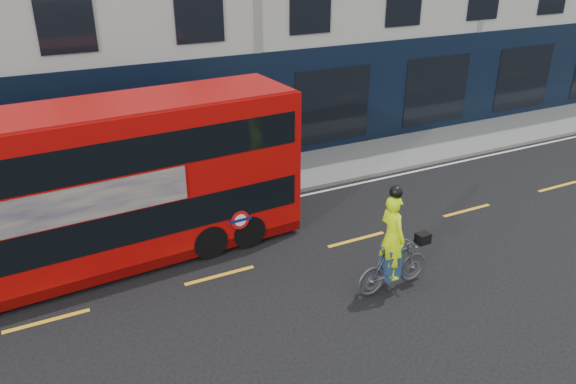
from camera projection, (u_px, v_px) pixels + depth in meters
ground at (389, 266)px, 14.26m from camera, size 120.00×120.00×0.00m
pavement at (278, 175)px, 19.52m from camera, size 60.00×3.00×0.12m
kerb at (298, 191)px, 18.30m from camera, size 60.00×0.12×0.13m
road_edge_line at (302, 196)px, 18.08m from camera, size 58.00×0.10×0.01m
lane_dashes at (356, 239)px, 15.48m from camera, size 58.00×0.12×0.01m
bus at (98, 188)px, 13.53m from camera, size 10.33×2.93×4.11m
cyclist at (393, 255)px, 12.98m from camera, size 2.04×0.77×2.69m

